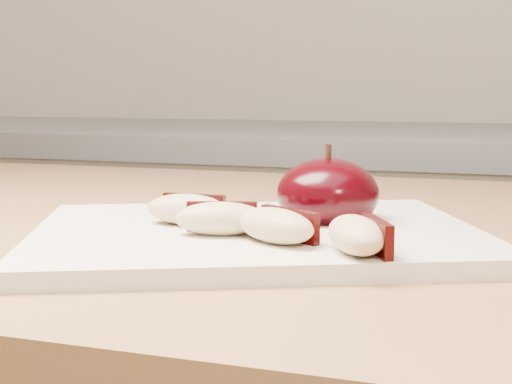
% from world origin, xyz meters
% --- Properties ---
extents(back_cabinet, '(2.40, 0.62, 0.94)m').
position_xyz_m(back_cabinet, '(0.00, 1.20, 0.47)').
color(back_cabinet, silver).
rests_on(back_cabinet, ground).
extents(cutting_board, '(0.37, 0.33, 0.01)m').
position_xyz_m(cutting_board, '(0.02, 0.40, 0.91)').
color(cutting_board, silver).
rests_on(cutting_board, island_counter).
extents(apple_half, '(0.10, 0.10, 0.06)m').
position_xyz_m(apple_half, '(0.06, 0.44, 0.93)').
color(apple_half, black).
rests_on(apple_half, cutting_board).
extents(apple_wedge_a, '(0.06, 0.03, 0.02)m').
position_xyz_m(apple_wedge_a, '(-0.03, 0.39, 0.92)').
color(apple_wedge_a, tan).
rests_on(apple_wedge_a, cutting_board).
extents(apple_wedge_b, '(0.07, 0.05, 0.02)m').
position_xyz_m(apple_wedge_b, '(0.01, 0.36, 0.92)').
color(apple_wedge_b, tan).
rests_on(apple_wedge_b, cutting_board).
extents(apple_wedge_c, '(0.07, 0.06, 0.02)m').
position_xyz_m(apple_wedge_c, '(0.05, 0.35, 0.92)').
color(apple_wedge_c, tan).
rests_on(apple_wedge_c, cutting_board).
extents(apple_wedge_d, '(0.05, 0.07, 0.02)m').
position_xyz_m(apple_wedge_d, '(0.11, 0.34, 0.92)').
color(apple_wedge_d, tan).
rests_on(apple_wedge_d, cutting_board).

